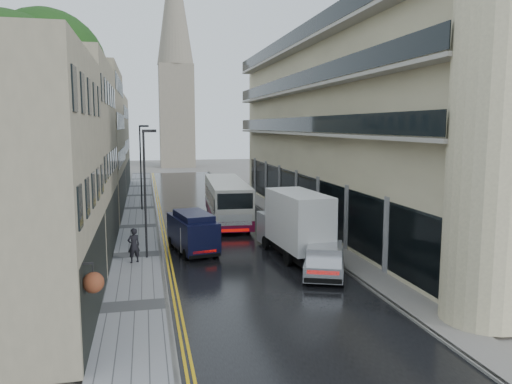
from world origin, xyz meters
name	(u,v)px	position (x,y,z in m)	size (l,w,h in m)	color
road	(218,224)	(0.00, 27.50, 0.01)	(9.00, 85.00, 0.02)	black
left_sidewalk	(139,227)	(-5.85, 27.50, 0.06)	(2.70, 85.00, 0.12)	gray
right_sidewalk	(287,220)	(5.40, 27.50, 0.06)	(1.80, 85.00, 0.12)	slate
old_shop_row	(87,144)	(-9.45, 30.00, 6.00)	(4.50, 56.00, 12.00)	gray
modern_block	(356,131)	(10.30, 26.00, 7.00)	(8.00, 40.00, 14.00)	beige
church_spire	(175,53)	(0.50, 82.00, 20.00)	(6.40, 6.40, 40.00)	slate
tree_near	(6,134)	(-12.50, 20.00, 6.95)	(10.56, 10.56, 13.89)	black
tree_far	(55,140)	(-12.20, 33.00, 6.23)	(9.24, 9.24, 12.46)	black
cream_bus	(214,208)	(-0.59, 25.45, 1.60)	(2.64, 11.61, 3.17)	silver
white_lorry	(288,231)	(1.95, 15.46, 1.90)	(2.15, 7.17, 3.76)	white
silver_hatchback	(305,267)	(1.93, 12.45, 0.81)	(1.83, 4.19, 1.57)	silver
white_van	(181,240)	(-3.40, 19.15, 0.87)	(1.61, 3.76, 1.70)	beige
navy_van	(186,238)	(-3.21, 17.91, 1.24)	(1.91, 4.78, 2.44)	black
pedestrian	(134,245)	(-5.99, 17.52, 1.05)	(0.68, 0.45, 1.87)	black
lamp_post_near	(145,195)	(-5.32, 18.44, 3.63)	(0.79, 0.18, 7.02)	black
lamp_post_far	(141,168)	(-5.64, 34.91, 3.76)	(0.82, 0.18, 7.27)	black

